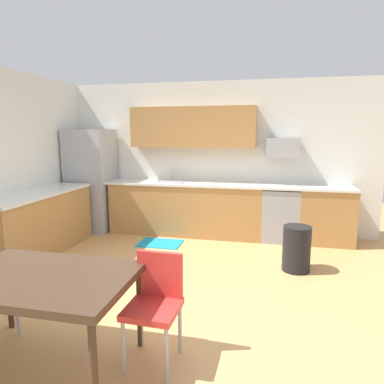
% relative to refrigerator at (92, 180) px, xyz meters
% --- Properties ---
extents(ground_plane, '(12.00, 12.00, 0.00)m').
position_rel_refrigerator_xyz_m(ground_plane, '(2.18, -2.22, -0.93)').
color(ground_plane, tan).
extents(wall_back, '(5.80, 0.10, 2.70)m').
position_rel_refrigerator_xyz_m(wall_back, '(2.18, 0.43, 0.42)').
color(wall_back, silver).
rests_on(wall_back, ground).
extents(cabinet_run_back, '(2.69, 0.60, 0.90)m').
position_rel_refrigerator_xyz_m(cabinet_run_back, '(1.78, 0.08, -0.48)').
color(cabinet_run_back, '#AD7A42').
rests_on(cabinet_run_back, ground).
extents(cabinet_run_back_right, '(0.86, 0.60, 0.90)m').
position_rel_refrigerator_xyz_m(cabinet_run_back_right, '(4.15, 0.08, -0.48)').
color(cabinet_run_back_right, '#AD7A42').
rests_on(cabinet_run_back_right, ground).
extents(cabinet_run_left, '(0.60, 2.00, 0.90)m').
position_rel_refrigerator_xyz_m(cabinet_run_left, '(-0.12, -1.42, -0.48)').
color(cabinet_run_left, '#AD7A42').
rests_on(cabinet_run_left, ground).
extents(countertop_back, '(4.80, 0.64, 0.04)m').
position_rel_refrigerator_xyz_m(countertop_back, '(2.18, 0.08, -0.01)').
color(countertop_back, silver).
rests_on(countertop_back, cabinet_run_back).
extents(countertop_left, '(0.64, 2.00, 0.04)m').
position_rel_refrigerator_xyz_m(countertop_left, '(-0.12, -1.42, -0.01)').
color(countertop_left, silver).
rests_on(countertop_left, cabinet_run_left).
extents(upper_cabinets_back, '(2.20, 0.34, 0.70)m').
position_rel_refrigerator_xyz_m(upper_cabinets_back, '(1.88, 0.21, 0.97)').
color(upper_cabinets_back, '#AD7A42').
extents(refrigerator, '(0.76, 0.70, 1.86)m').
position_rel_refrigerator_xyz_m(refrigerator, '(0.00, 0.00, 0.00)').
color(refrigerator, '#9EA0A5').
rests_on(refrigerator, ground).
extents(oven_range, '(0.60, 0.60, 0.91)m').
position_rel_refrigerator_xyz_m(oven_range, '(3.42, 0.08, -0.48)').
color(oven_range, '#999BA0').
rests_on(oven_range, ground).
extents(microwave, '(0.54, 0.36, 0.32)m').
position_rel_refrigerator_xyz_m(microwave, '(3.42, 0.18, 0.63)').
color(microwave, '#9EA0A5').
extents(sink_basin, '(0.48, 0.40, 0.14)m').
position_rel_refrigerator_xyz_m(sink_basin, '(1.52, 0.08, -0.05)').
color(sink_basin, '#A5A8AD').
rests_on(sink_basin, countertop_back).
extents(sink_faucet, '(0.02, 0.02, 0.24)m').
position_rel_refrigerator_xyz_m(sink_faucet, '(1.52, 0.26, 0.11)').
color(sink_faucet, '#B2B5BA').
rests_on(sink_faucet, countertop_back).
extents(dining_table, '(1.40, 0.90, 0.75)m').
position_rel_refrigerator_xyz_m(dining_table, '(1.52, -3.58, -0.25)').
color(dining_table, '#422D1E').
rests_on(dining_table, ground).
extents(chair_near_table, '(0.42, 0.42, 0.85)m').
position_rel_refrigerator_xyz_m(chair_near_table, '(2.34, -3.30, -0.43)').
color(chair_near_table, red).
rests_on(chair_near_table, ground).
extents(trash_bin, '(0.36, 0.36, 0.60)m').
position_rel_refrigerator_xyz_m(trash_bin, '(3.59, -1.24, -0.63)').
color(trash_bin, black).
rests_on(trash_bin, ground).
extents(floor_mat, '(0.70, 0.50, 0.01)m').
position_rel_refrigerator_xyz_m(floor_mat, '(1.50, -0.57, -0.93)').
color(floor_mat, '#198CBF').
rests_on(floor_mat, ground).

